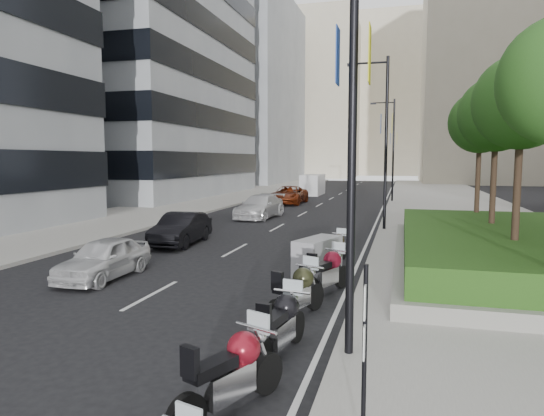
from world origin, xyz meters
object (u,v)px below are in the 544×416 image
at_px(parking_sign, 365,347).
at_px(car_d, 289,195).
at_px(motorcycle_2, 282,325).
at_px(lamp_post_1, 383,134).
at_px(car_b, 181,229).
at_px(lamp_post_2, 392,145).
at_px(car_c, 260,207).
at_px(motorcycle_1, 232,373).
at_px(motorcycle_6, 336,248).
at_px(motorcycle_5, 318,257).
at_px(motorcycle_3, 297,292).
at_px(delivery_van, 312,185).
at_px(car_a, 104,258).
at_px(lamp_post_0, 344,86).
at_px(motorcycle_4, 328,272).

height_order(parking_sign, car_d, parking_sign).
distance_m(parking_sign, motorcycle_2, 3.46).
height_order(lamp_post_1, car_b, lamp_post_1).
distance_m(lamp_post_2, car_c, 16.62).
height_order(motorcycle_1, motorcycle_6, motorcycle_1).
bearing_deg(car_d, car_b, -89.97).
bearing_deg(lamp_post_2, motorcycle_5, -93.16).
height_order(lamp_post_2, car_c, lamp_post_2).
bearing_deg(motorcycle_3, motorcycle_6, 20.45).
bearing_deg(motorcycle_5, motorcycle_6, 9.88).
bearing_deg(delivery_van, parking_sign, -79.09).
height_order(motorcycle_2, motorcycle_3, motorcycle_3).
bearing_deg(car_a, parking_sign, -40.20).
distance_m(motorcycle_5, motorcycle_6, 2.11).
distance_m(motorcycle_5, delivery_van, 36.38).
distance_m(motorcycle_5, car_b, 7.98).
distance_m(lamp_post_1, delivery_van, 26.92).
bearing_deg(motorcycle_5, delivery_van, 29.55).
bearing_deg(motorcycle_2, lamp_post_0, -73.81).
relative_size(lamp_post_0, motorcycle_6, 4.42).
bearing_deg(delivery_van, car_a, -89.89).
height_order(motorcycle_4, car_a, car_a).
bearing_deg(motorcycle_2, motorcycle_3, 13.47).
bearing_deg(motorcycle_3, car_b, 60.81).
distance_m(lamp_post_0, car_a, 10.15).
relative_size(lamp_post_2, car_c, 1.76).
xyz_separation_m(motorcycle_3, motorcycle_6, (0.05, 6.50, -0.08)).
relative_size(motorcycle_1, delivery_van, 0.44).
height_order(lamp_post_2, motorcycle_5, lamp_post_2).
height_order(lamp_post_0, lamp_post_2, same).
xyz_separation_m(parking_sign, car_d, (-9.00, 34.27, -0.70)).
distance_m(lamp_post_2, motorcycle_2, 35.44).
bearing_deg(motorcycle_4, motorcycle_3, -167.27).
bearing_deg(motorcycle_1, car_c, 38.65).
xyz_separation_m(parking_sign, motorcycle_1, (-1.95, 0.59, -0.82)).
relative_size(lamp_post_2, car_a, 2.36).
xyz_separation_m(lamp_post_2, car_c, (-7.86, -13.99, -4.33)).
relative_size(motorcycle_2, motorcycle_3, 1.02).
height_order(parking_sign, motorcycle_3, parking_sign).
bearing_deg(motorcycle_5, car_a, 127.62).
bearing_deg(motorcycle_2, lamp_post_1, 5.24).
relative_size(parking_sign, motorcycle_4, 1.11).
distance_m(lamp_post_1, car_d, 17.08).
relative_size(lamp_post_2, motorcycle_4, 3.99).
relative_size(motorcycle_1, motorcycle_4, 1.00).
bearing_deg(motorcycle_5, lamp_post_2, 15.69).
bearing_deg(motorcycle_6, motorcycle_2, -165.58).
bearing_deg(lamp_post_1, car_c, 152.98).
bearing_deg(motorcycle_1, lamp_post_0, -5.27).
xyz_separation_m(lamp_post_0, motorcycle_5, (-1.57, 6.53, -4.46)).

